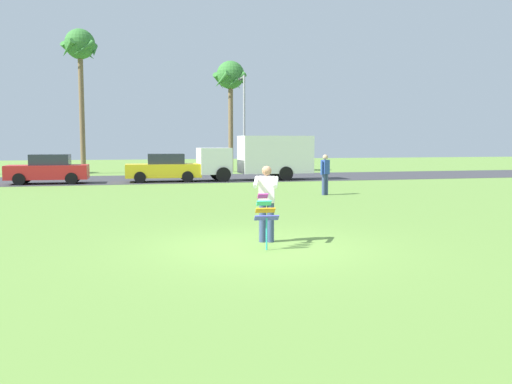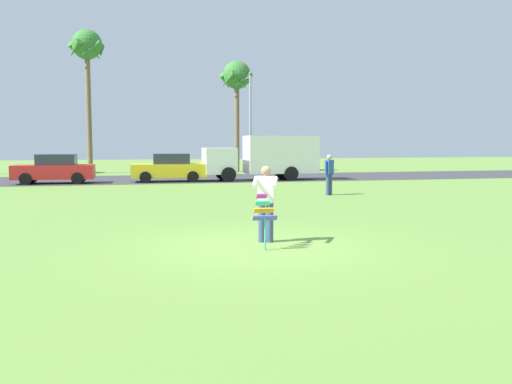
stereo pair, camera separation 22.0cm
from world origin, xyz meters
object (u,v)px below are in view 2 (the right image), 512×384
parked_car_red (55,169)px  parked_truck_white_box (267,156)px  parked_car_yellow (169,168)px  palm_tree_right_near (87,52)px  person_walker_near (329,173)px  streetlight_pole (250,118)px  kite_held (264,212)px  palm_tree_centre_far (237,80)px  person_kite_flyer (266,200)px

parked_car_red → parked_truck_white_box: bearing=0.0°
parked_car_yellow → palm_tree_right_near: palm_tree_right_near is taller
palm_tree_right_near → person_walker_near: bearing=-59.5°
parked_car_yellow → streetlight_pole: (6.26, 7.21, 3.22)m
kite_held → palm_tree_centre_far: (5.10, 29.48, 6.15)m
person_kite_flyer → parked_car_red: size_ratio=0.41×
parked_car_yellow → parked_truck_white_box: 5.78m
parked_truck_white_box → palm_tree_right_near: bearing=138.4°
palm_tree_right_near → palm_tree_centre_far: 10.88m
palm_tree_right_near → person_walker_near: size_ratio=5.87×
person_kite_flyer → streetlight_pole: bearing=78.5°
kite_held → streetlight_pole: bearing=78.4°
kite_held → palm_tree_right_near: 31.08m
person_kite_flyer → parked_truck_white_box: parked_truck_white_box is taller
parked_car_red → parked_truck_white_box: parked_truck_white_box is taller
parked_car_red → person_walker_near: 15.44m
person_kite_flyer → palm_tree_centre_far: 29.80m
kite_held → parked_truck_white_box: 20.66m
kite_held → parked_car_yellow: (-0.65, 20.01, -0.00)m
palm_tree_right_near → streetlight_pole: size_ratio=1.45×
person_kite_flyer → palm_tree_right_near: 30.41m
palm_tree_right_near → kite_held: bearing=-79.2°
parked_car_yellow → palm_tree_centre_far: bearing=58.7°
palm_tree_right_near → streetlight_pole: (11.26, -2.32, -4.61)m
palm_tree_right_near → parked_car_red: bearing=-97.0°
palm_tree_centre_far → person_walker_near: bearing=-88.9°
parked_car_red → parked_truck_white_box: size_ratio=0.63×
streetlight_pole → parked_truck_white_box: bearing=-94.1°
kite_held → streetlight_pole: (5.61, 27.22, 3.22)m
parked_car_yellow → palm_tree_right_near: size_ratio=0.42×
palm_tree_centre_far → streetlight_pole: palm_tree_centre_far is taller
person_kite_flyer → person_walker_near: (5.27, 9.98, -0.02)m
palm_tree_centre_far → person_walker_near: size_ratio=4.81×
person_kite_flyer → parked_car_red: 20.56m
parked_car_red → streetlight_pole: bearing=30.1°
person_kite_flyer → palm_tree_centre_far: size_ratio=0.21×
person_kite_flyer → palm_tree_right_near: size_ratio=0.17×
streetlight_pole → person_kite_flyer: bearing=-101.5°
kite_held → parked_truck_white_box: bearing=75.7°
parked_truck_white_box → palm_tree_right_near: size_ratio=0.66×
parked_car_red → parked_truck_white_box: (11.93, 0.00, 0.64)m
parked_car_red → parked_car_yellow: bearing=-0.0°
kite_held → parked_car_red: (-6.83, 20.01, -0.00)m
kite_held → parked_car_red: bearing=108.8°
streetlight_pole → parked_car_red: bearing=-149.9°
streetlight_pole → kite_held: bearing=-101.6°
person_kite_flyer → person_walker_near: same height
palm_tree_right_near → person_kite_flyer: bearing=-78.5°
parked_car_yellow → kite_held: bearing=-88.1°
person_kite_flyer → parked_truck_white_box: size_ratio=0.26×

